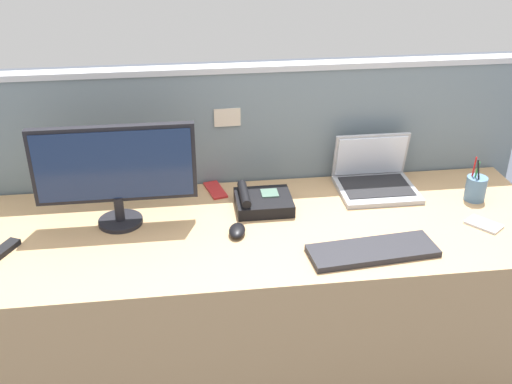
{
  "coord_description": "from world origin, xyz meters",
  "views": [
    {
      "loc": [
        -0.25,
        -1.92,
        1.9
      ],
      "look_at": [
        0.0,
        0.05,
        0.86
      ],
      "focal_mm": 42.25,
      "sensor_mm": 36.0,
      "label": 1
    }
  ],
  "objects_px": {
    "desktop_monitor": "(115,169)",
    "computer_mouse_right_hand": "(237,231)",
    "cell_phone_silver_slab": "(484,224)",
    "laptop": "(374,177)",
    "keyboard_main": "(373,251)",
    "desk_phone": "(262,201)",
    "tv_remote": "(0,253)",
    "cell_phone_red_case": "(215,190)",
    "pen_cup": "(476,188)"
  },
  "relations": [
    {
      "from": "desk_phone",
      "to": "keyboard_main",
      "type": "distance_m",
      "value": 0.5
    },
    {
      "from": "cell_phone_silver_slab",
      "to": "tv_remote",
      "type": "distance_m",
      "value": 1.75
    },
    {
      "from": "cell_phone_silver_slab",
      "to": "pen_cup",
      "type": "bearing_deg",
      "value": 36.9
    },
    {
      "from": "keyboard_main",
      "to": "cell_phone_red_case",
      "type": "distance_m",
      "value": 0.74
    },
    {
      "from": "desktop_monitor",
      "to": "computer_mouse_right_hand",
      "type": "relative_size",
      "value": 5.89
    },
    {
      "from": "desktop_monitor",
      "to": "pen_cup",
      "type": "xyz_separation_m",
      "value": [
        1.41,
        -0.0,
        -0.17
      ]
    },
    {
      "from": "keyboard_main",
      "to": "cell_phone_silver_slab",
      "type": "xyz_separation_m",
      "value": [
        0.47,
        0.13,
        -0.01
      ]
    },
    {
      "from": "desktop_monitor",
      "to": "computer_mouse_right_hand",
      "type": "xyz_separation_m",
      "value": [
        0.43,
        -0.15,
        -0.21
      ]
    },
    {
      "from": "keyboard_main",
      "to": "desk_phone",
      "type": "bearing_deg",
      "value": 126.67
    },
    {
      "from": "laptop",
      "to": "computer_mouse_right_hand",
      "type": "xyz_separation_m",
      "value": [
        -0.61,
        -0.3,
        -0.03
      ]
    },
    {
      "from": "desk_phone",
      "to": "laptop",
      "type": "bearing_deg",
      "value": 13.15
    },
    {
      "from": "laptop",
      "to": "cell_phone_red_case",
      "type": "xyz_separation_m",
      "value": [
        -0.66,
        0.05,
        -0.04
      ]
    },
    {
      "from": "desktop_monitor",
      "to": "laptop",
      "type": "relative_size",
      "value": 1.85
    },
    {
      "from": "pen_cup",
      "to": "cell_phone_silver_slab",
      "type": "relative_size",
      "value": 1.45
    },
    {
      "from": "computer_mouse_right_hand",
      "to": "tv_remote",
      "type": "height_order",
      "value": "computer_mouse_right_hand"
    },
    {
      "from": "cell_phone_silver_slab",
      "to": "keyboard_main",
      "type": "bearing_deg",
      "value": 157.58
    },
    {
      "from": "cell_phone_red_case",
      "to": "keyboard_main",
      "type": "bearing_deg",
      "value": -60.37
    },
    {
      "from": "cell_phone_silver_slab",
      "to": "tv_remote",
      "type": "bearing_deg",
      "value": 141.29
    },
    {
      "from": "laptop",
      "to": "cell_phone_silver_slab",
      "type": "height_order",
      "value": "laptop"
    },
    {
      "from": "keyboard_main",
      "to": "cell_phone_silver_slab",
      "type": "relative_size",
      "value": 3.59
    },
    {
      "from": "desktop_monitor",
      "to": "computer_mouse_right_hand",
      "type": "bearing_deg",
      "value": -18.74
    },
    {
      "from": "desktop_monitor",
      "to": "computer_mouse_right_hand",
      "type": "height_order",
      "value": "desktop_monitor"
    },
    {
      "from": "desk_phone",
      "to": "cell_phone_red_case",
      "type": "xyz_separation_m",
      "value": [
        -0.17,
        0.17,
        -0.02
      ]
    },
    {
      "from": "cell_phone_red_case",
      "to": "laptop",
      "type": "bearing_deg",
      "value": -18.17
    },
    {
      "from": "computer_mouse_right_hand",
      "to": "pen_cup",
      "type": "height_order",
      "value": "pen_cup"
    },
    {
      "from": "keyboard_main",
      "to": "computer_mouse_right_hand",
      "type": "bearing_deg",
      "value": 152.21
    },
    {
      "from": "desktop_monitor",
      "to": "desk_phone",
      "type": "height_order",
      "value": "desktop_monitor"
    },
    {
      "from": "desktop_monitor",
      "to": "desk_phone",
      "type": "distance_m",
      "value": 0.58
    },
    {
      "from": "laptop",
      "to": "cell_phone_red_case",
      "type": "distance_m",
      "value": 0.67
    },
    {
      "from": "desk_phone",
      "to": "keyboard_main",
      "type": "relative_size",
      "value": 0.49
    },
    {
      "from": "cell_phone_red_case",
      "to": "desktop_monitor",
      "type": "bearing_deg",
      "value": -164.36
    },
    {
      "from": "desktop_monitor",
      "to": "laptop",
      "type": "xyz_separation_m",
      "value": [
        1.04,
        0.16,
        -0.17
      ]
    },
    {
      "from": "laptop",
      "to": "desk_phone",
      "type": "xyz_separation_m",
      "value": [
        -0.49,
        -0.11,
        -0.02
      ]
    },
    {
      "from": "desktop_monitor",
      "to": "cell_phone_silver_slab",
      "type": "xyz_separation_m",
      "value": [
        1.35,
        -0.2,
        -0.22
      ]
    },
    {
      "from": "desk_phone",
      "to": "pen_cup",
      "type": "xyz_separation_m",
      "value": [
        0.86,
        -0.04,
        0.02
      ]
    },
    {
      "from": "cell_phone_silver_slab",
      "to": "cell_phone_red_case",
      "type": "xyz_separation_m",
      "value": [
        -0.98,
        0.41,
        0.0
      ]
    },
    {
      "from": "desk_phone",
      "to": "tv_remote",
      "type": "xyz_separation_m",
      "value": [
        -0.94,
        -0.22,
        -0.02
      ]
    },
    {
      "from": "cell_phone_red_case",
      "to": "computer_mouse_right_hand",
      "type": "bearing_deg",
      "value": -94.75
    },
    {
      "from": "tv_remote",
      "to": "pen_cup",
      "type": "bearing_deg",
      "value": 32.23
    },
    {
      "from": "desktop_monitor",
      "to": "desk_phone",
      "type": "relative_size",
      "value": 2.69
    },
    {
      "from": "laptop",
      "to": "tv_remote",
      "type": "relative_size",
      "value": 1.87
    },
    {
      "from": "desk_phone",
      "to": "cell_phone_red_case",
      "type": "distance_m",
      "value": 0.24
    },
    {
      "from": "cell_phone_silver_slab",
      "to": "computer_mouse_right_hand",
      "type": "bearing_deg",
      "value": 138.61
    },
    {
      "from": "desktop_monitor",
      "to": "keyboard_main",
      "type": "height_order",
      "value": "desktop_monitor"
    },
    {
      "from": "desk_phone",
      "to": "cell_phone_red_case",
      "type": "relative_size",
      "value": 1.43
    },
    {
      "from": "pen_cup",
      "to": "keyboard_main",
      "type": "bearing_deg",
      "value": -147.77
    },
    {
      "from": "desktop_monitor",
      "to": "tv_remote",
      "type": "xyz_separation_m",
      "value": [
        -0.4,
        -0.18,
        -0.21
      ]
    },
    {
      "from": "laptop",
      "to": "pen_cup",
      "type": "height_order",
      "value": "laptop"
    },
    {
      "from": "laptop",
      "to": "cell_phone_red_case",
      "type": "bearing_deg",
      "value": 175.45
    },
    {
      "from": "tv_remote",
      "to": "cell_phone_silver_slab",
      "type": "bearing_deg",
      "value": 25.86
    }
  ]
}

